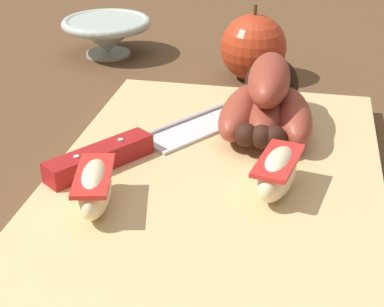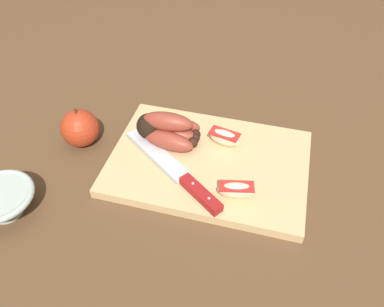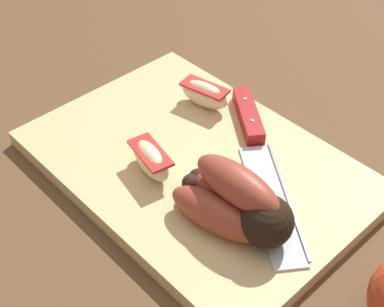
% 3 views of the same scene
% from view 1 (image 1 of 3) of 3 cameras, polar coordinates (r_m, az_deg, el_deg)
% --- Properties ---
extents(ground_plane, '(6.00, 6.00, 0.00)m').
position_cam_1_polar(ground_plane, '(0.53, 1.26, -2.88)').
color(ground_plane, brown).
extents(cutting_board, '(0.39, 0.27, 0.02)m').
position_cam_1_polar(cutting_board, '(0.51, 2.24, -2.95)').
color(cutting_board, tan).
rests_on(cutting_board, ground_plane).
extents(banana_bunch, '(0.14, 0.10, 0.07)m').
position_cam_1_polar(banana_bunch, '(0.57, 7.24, 4.91)').
color(banana_bunch, black).
rests_on(banana_bunch, cutting_board).
extents(chefs_knife, '(0.24, 0.19, 0.02)m').
position_cam_1_polar(chefs_knife, '(0.54, -4.57, 1.04)').
color(chefs_knife, silver).
rests_on(chefs_knife, cutting_board).
extents(apple_wedge_near, '(0.07, 0.04, 0.04)m').
position_cam_1_polar(apple_wedge_near, '(0.47, 8.13, -1.80)').
color(apple_wedge_near, beige).
rests_on(apple_wedge_near, cutting_board).
extents(apple_wedge_middle, '(0.07, 0.04, 0.03)m').
position_cam_1_polar(apple_wedge_middle, '(0.45, -9.28, -3.20)').
color(apple_wedge_middle, beige).
rests_on(apple_wedge_middle, cutting_board).
extents(whole_apple, '(0.08, 0.08, 0.09)m').
position_cam_1_polar(whole_apple, '(0.75, 5.87, 10.04)').
color(whole_apple, '#AD3319').
rests_on(whole_apple, ground_plane).
extents(ceramic_bowl, '(0.12, 0.12, 0.05)m').
position_cam_1_polar(ceramic_bowl, '(0.84, -8.10, 11.24)').
color(ceramic_bowl, '#A8B7AD').
rests_on(ceramic_bowl, ground_plane).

